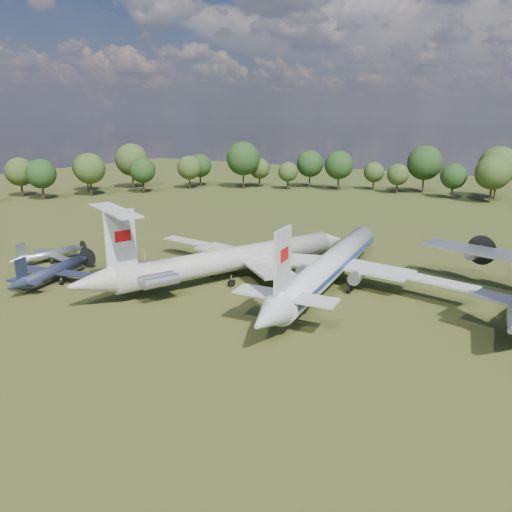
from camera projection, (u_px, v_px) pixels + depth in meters
The scene contains 6 objects.
ground at pixel (230, 284), 67.26m from camera, with size 300.00×300.00×0.00m, color #274115.
il62_airliner at pixel (232, 264), 68.57m from camera, with size 35.28×45.86×4.50m, color beige, non-canonical shape.
tu104_jet at pixel (331, 270), 65.20m from camera, with size 35.97×47.96×4.80m, color beige, non-canonical shape.
small_prop_west at pixel (53, 274), 67.31m from camera, with size 12.23×16.67×2.45m, color black, non-canonical shape.
small_prop_northwest at pixel (49, 256), 76.91m from camera, with size 9.57×13.04×1.91m, color #A8ABB1, non-canonical shape.
person_on_il62 at pixel (144, 256), 60.75m from camera, with size 0.63×0.41×1.73m, color #986D4D.
Camera 1 is at (37.12, -51.89, 21.91)m, focal length 35.00 mm.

